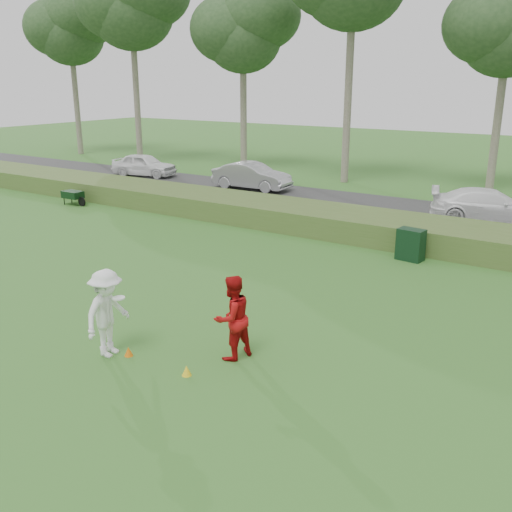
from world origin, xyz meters
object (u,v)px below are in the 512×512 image
Objects in this scene: player_red at (232,318)px; car_right at (489,206)px; player_white at (107,313)px; cone_orange at (129,351)px; car_left at (144,165)px; cone_yellow at (187,371)px; car_mid at (252,176)px; utility_cabinet at (411,245)px.

player_red is 16.24m from car_right.
cone_orange is (0.40, 0.17, -0.90)m from player_white.
cone_orange is 0.04× the size of car_right.
player_white reaches higher than car_right.
car_left is (-18.85, 16.99, -0.20)m from player_red.
cone_orange is at bearing -42.78° from player_red.
car_left is (-18.51, 18.19, 0.65)m from cone_yellow.
player_red is 20.03m from car_mid.
player_white reaches higher than player_red.
utility_cabinet is (1.29, 10.38, 0.43)m from cone_yellow.
car_left is at bearing 132.78° from cone_orange.
car_mid reaches higher than cone_orange.
car_left and car_right have the same top height.
car_left reaches higher than utility_cabinet.
car_mid is at bearing 70.45° from car_right.
player_white is 18.05m from car_right.
player_white is at bearing -100.65° from utility_cabinet.
cone_orange is 10.82m from utility_cabinet.
cone_yellow is 17.48m from car_right.
utility_cabinet is at bearing -170.12° from player_red.
utility_cabinet is 7.02m from car_right.
car_right is (1.11, 6.92, 0.22)m from utility_cabinet.
cone_orange is 0.05× the size of car_left.
player_white reaches higher than cone_orange.
player_red reaches higher than cone_orange.
player_red is 0.47× the size of car_left.
car_mid reaches higher than car_right.
cone_yellow reaches higher than cone_orange.
utility_cabinet is (3.35, 10.57, -0.46)m from player_white.
cone_orange is 0.20× the size of utility_cabinet.
cone_orange is at bearing -74.22° from player_white.
player_white is at bearing 149.93° from car_right.
car_mid is (-10.34, 18.15, 0.68)m from cone_yellow.
player_red is 25.38m from car_left.
car_right is at bearing -21.29° from player_white.
car_mid reaches higher than utility_cabinet.
car_mid is (-8.28, 18.34, -0.21)m from player_white.
player_red is 1.76× the size of utility_cabinet.
car_left reaches higher than cone_yellow.
utility_cabinet is at bearing 155.15° from car_right.
car_left is at bearing -116.21° from player_red.
player_red is 8.52× the size of cone_yellow.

